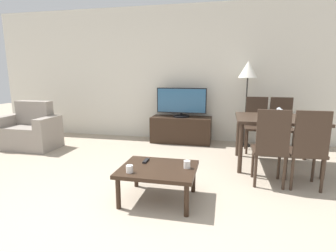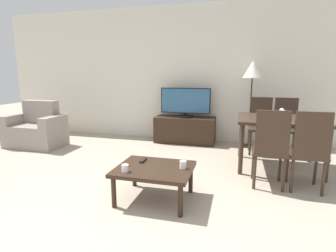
# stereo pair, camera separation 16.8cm
# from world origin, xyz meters

# --- Properties ---
(ground_plane) EXTENTS (18.00, 18.00, 0.00)m
(ground_plane) POSITION_xyz_m (0.00, 0.00, 0.00)
(ground_plane) COLOR tan
(wall_back) EXTENTS (7.90, 0.06, 2.70)m
(wall_back) POSITION_xyz_m (0.00, 3.84, 1.35)
(wall_back) COLOR silver
(wall_back) RESTS_ON ground_plane
(armchair) EXTENTS (1.04, 0.61, 0.86)m
(armchair) POSITION_xyz_m (-2.41, 2.53, 0.31)
(armchair) COLOR gray
(armchair) RESTS_ON ground_plane
(tv_stand) EXTENTS (1.19, 0.47, 0.52)m
(tv_stand) POSITION_xyz_m (0.26, 3.53, 0.26)
(tv_stand) COLOR black
(tv_stand) RESTS_ON ground_plane
(tv) EXTENTS (0.98, 0.32, 0.58)m
(tv) POSITION_xyz_m (0.26, 3.53, 0.80)
(tv) COLOR black
(tv) RESTS_ON tv_stand
(coffee_table) EXTENTS (0.81, 0.66, 0.37)m
(coffee_table) POSITION_xyz_m (0.43, 1.03, 0.33)
(coffee_table) COLOR black
(coffee_table) RESTS_ON ground_plane
(dining_table) EXTENTS (1.17, 0.92, 0.74)m
(dining_table) POSITION_xyz_m (1.86, 2.44, 0.65)
(dining_table) COLOR #38281E
(dining_table) RESTS_ON ground_plane
(dining_chair_near) EXTENTS (0.40, 0.40, 0.96)m
(dining_chair_near) POSITION_xyz_m (1.66, 1.67, 0.52)
(dining_chair_near) COLOR #38281E
(dining_chair_near) RESTS_ON ground_plane
(dining_chair_far) EXTENTS (0.40, 0.40, 0.96)m
(dining_chair_far) POSITION_xyz_m (2.07, 3.22, 0.52)
(dining_chair_far) COLOR #38281E
(dining_chair_far) RESTS_ON ground_plane
(dining_chair_near_right) EXTENTS (0.40, 0.40, 0.96)m
(dining_chair_near_right) POSITION_xyz_m (2.07, 1.67, 0.52)
(dining_chair_near_right) COLOR #38281E
(dining_chair_near_right) RESTS_ON ground_plane
(dining_chair_far_left) EXTENTS (0.40, 0.40, 0.96)m
(dining_chair_far_left) POSITION_xyz_m (1.66, 3.22, 0.52)
(dining_chair_far_left) COLOR #38281E
(dining_chair_far_left) RESTS_ON ground_plane
(floor_lamp) EXTENTS (0.34, 0.34, 1.59)m
(floor_lamp) POSITION_xyz_m (1.49, 3.52, 1.37)
(floor_lamp) COLOR black
(floor_lamp) RESTS_ON ground_plane
(remote_primary) EXTENTS (0.04, 0.15, 0.02)m
(remote_primary) POSITION_xyz_m (0.25, 1.18, 0.38)
(remote_primary) COLOR black
(remote_primary) RESTS_ON coffee_table
(cup_white_near) EXTENTS (0.07, 0.07, 0.08)m
(cup_white_near) POSITION_xyz_m (0.18, 0.82, 0.41)
(cup_white_near) COLOR white
(cup_white_near) RESTS_ON coffee_table
(cup_colored_far) EXTENTS (0.07, 0.07, 0.08)m
(cup_colored_far) POSITION_xyz_m (0.74, 1.07, 0.41)
(cup_colored_far) COLOR white
(cup_colored_far) RESTS_ON coffee_table
(wine_glass_left) EXTENTS (0.07, 0.07, 0.15)m
(wine_glass_left) POSITION_xyz_m (1.86, 2.28, 0.84)
(wine_glass_left) COLOR silver
(wine_glass_left) RESTS_ON dining_table
(wine_glass_center) EXTENTS (0.07, 0.07, 0.15)m
(wine_glass_center) POSITION_xyz_m (1.87, 2.45, 0.84)
(wine_glass_center) COLOR silver
(wine_glass_center) RESTS_ON dining_table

